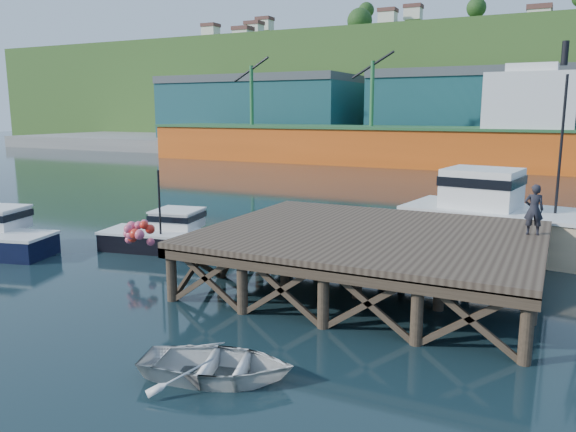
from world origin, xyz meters
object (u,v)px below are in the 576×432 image
Objects in this scene: boat_black at (170,235)px; dinghy at (217,364)px; trawler at (534,221)px; dockworker at (534,210)px.

dinghy is (9.34, -10.20, -0.32)m from boat_black.
dinghy is at bearing -57.83° from boat_black.
trawler is (15.67, 6.14, 0.95)m from boat_black.
dockworker reaches higher than dinghy.
dockworker is at bearing -80.09° from trawler.
trawler is at bearing -99.24° from dockworker.
dockworker is at bearing -7.80° from boat_black.
trawler reaches higher than dockworker.
dinghy is 12.94m from dockworker.
boat_black reaches higher than dinghy.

